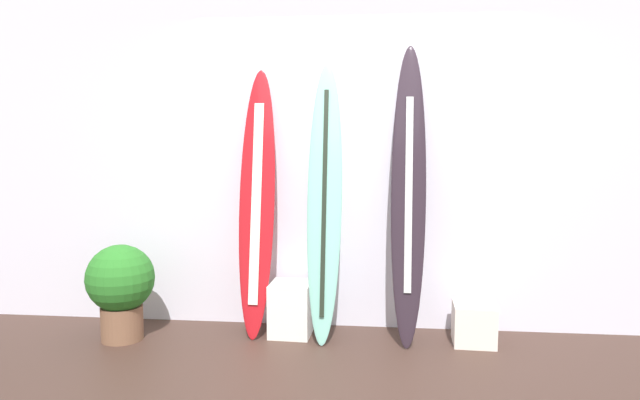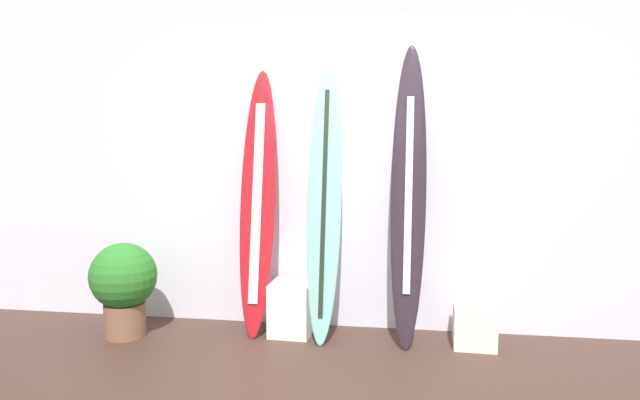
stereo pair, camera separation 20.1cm
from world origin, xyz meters
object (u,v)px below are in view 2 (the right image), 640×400
Objects in this scene: display_block_center at (475,326)px; potted_plant at (124,283)px; display_block_left at (291,308)px; surfboard_seafoam at (324,204)px; surfboard_charcoal at (409,196)px; surfboard_crimson at (258,203)px.

potted_plant is at bearing -175.96° from display_block_center.
potted_plant is (-1.28, -0.24, 0.22)m from display_block_left.
surfboard_charcoal is (0.63, 0.01, 0.07)m from surfboard_seafoam.
surfboard_seafoam reaches higher than potted_plant.
surfboard_charcoal reaches higher than potted_plant.
surfboard_crimson is 1.89m from display_block_center.
potted_plant reaches higher than display_block_left.
surfboard_crimson is 2.82× the size of potted_plant.
surfboard_seafoam is (0.53, -0.04, 0.01)m from surfboard_crimson.
surfboard_seafoam is 0.64m from surfboard_charcoal.
potted_plant is at bearing -166.04° from surfboard_crimson.
surfboard_charcoal is at bearing 176.12° from display_block_center.
surfboard_crimson is 0.92× the size of surfboard_charcoal.
display_block_left is (0.27, -0.02, -0.83)m from surfboard_crimson.
surfboard_seafoam is 2.87× the size of potted_plant.
surfboard_crimson is 1.17m from surfboard_charcoal.
potted_plant reaches higher than display_block_center.
surfboard_seafoam is 0.88m from display_block_left.
surfboard_crimson is 1.21m from potted_plant.
display_block_left is 1.41m from display_block_center.
display_block_left reaches higher than display_block_center.
surfboard_crimson reaches higher than display_block_left.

